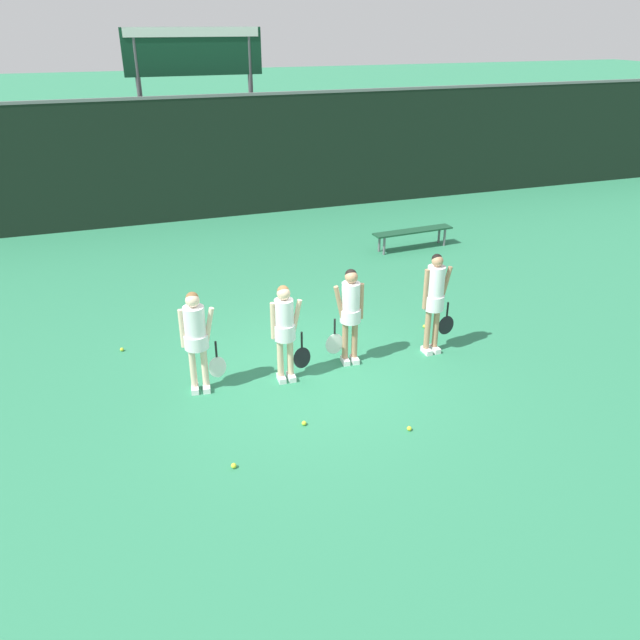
% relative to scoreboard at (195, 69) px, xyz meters
% --- Properties ---
extents(ground_plane, '(140.00, 140.00, 0.00)m').
position_rel_scoreboard_xyz_m(ground_plane, '(-0.00, -10.47, -3.94)').
color(ground_plane, '#2D7F56').
extents(fence_windscreen, '(60.00, 0.08, 3.40)m').
position_rel_scoreboard_xyz_m(fence_windscreen, '(-0.00, -1.19, -2.23)').
color(fence_windscreen, black).
rests_on(fence_windscreen, ground_plane).
extents(scoreboard, '(3.83, 0.15, 5.02)m').
position_rel_scoreboard_xyz_m(scoreboard, '(0.00, 0.00, 0.00)').
color(scoreboard, '#515156').
rests_on(scoreboard, ground_plane).
extents(bench_courtside, '(2.13, 0.50, 0.48)m').
position_rel_scoreboard_xyz_m(bench_courtside, '(4.23, -5.52, -3.53)').
color(bench_courtside, '#19472D').
rests_on(bench_courtside, ground_plane).
extents(player_0, '(0.64, 0.37, 1.65)m').
position_rel_scoreboard_xyz_m(player_0, '(-1.90, -10.43, -2.97)').
color(player_0, beige).
rests_on(player_0, ground_plane).
extents(player_1, '(0.62, 0.34, 1.61)m').
position_rel_scoreboard_xyz_m(player_1, '(-0.56, -10.56, -3.00)').
color(player_1, beige).
rests_on(player_1, ground_plane).
extents(player_2, '(0.64, 0.34, 1.66)m').
position_rel_scoreboard_xyz_m(player_2, '(0.60, -10.37, -2.98)').
color(player_2, tan).
rests_on(player_2, ground_plane).
extents(player_3, '(0.63, 0.34, 1.78)m').
position_rel_scoreboard_xyz_m(player_3, '(2.06, -10.50, -2.90)').
color(player_3, tan).
rests_on(player_3, ground_plane).
extents(tennis_ball_0, '(0.07, 0.07, 0.07)m').
position_rel_scoreboard_xyz_m(tennis_ball_0, '(-1.56, -9.80, -3.91)').
color(tennis_ball_0, '#CCE033').
rests_on(tennis_ball_0, ground_plane).
extents(tennis_ball_1, '(0.07, 0.07, 0.07)m').
position_rel_scoreboard_xyz_m(tennis_ball_1, '(0.67, -12.47, -3.91)').
color(tennis_ball_1, '#CCE033').
rests_on(tennis_ball_1, ground_plane).
extents(tennis_ball_2, '(0.07, 0.07, 0.07)m').
position_rel_scoreboard_xyz_m(tennis_ball_2, '(-0.68, -11.86, -3.91)').
color(tennis_ball_2, '#CCE033').
rests_on(tennis_ball_2, ground_plane).
extents(tennis_ball_3, '(0.06, 0.06, 0.06)m').
position_rel_scoreboard_xyz_m(tennis_ball_3, '(-2.99, -8.72, -3.91)').
color(tennis_ball_3, '#CCE033').
rests_on(tennis_ball_3, ground_plane).
extents(tennis_ball_4, '(0.07, 0.07, 0.07)m').
position_rel_scoreboard_xyz_m(tennis_ball_4, '(2.40, -9.65, -3.91)').
color(tennis_ball_4, '#CCE033').
rests_on(tennis_ball_4, ground_plane).
extents(tennis_ball_5, '(0.07, 0.07, 0.07)m').
position_rel_scoreboard_xyz_m(tennis_ball_5, '(-1.82, -12.45, -3.91)').
color(tennis_ball_5, '#CCE033').
rests_on(tennis_ball_5, ground_plane).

